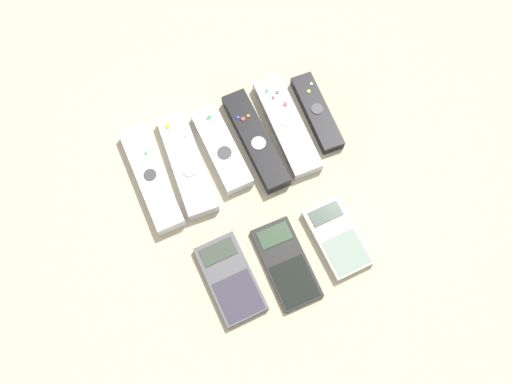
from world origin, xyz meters
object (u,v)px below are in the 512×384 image
(remote_3, at_px, (255,140))
(calculator_0, at_px, (230,279))
(remote_0, at_px, (151,177))
(remote_1, at_px, (187,164))
(remote_4, at_px, (287,125))
(remote_5, at_px, (317,112))
(calculator_1, at_px, (287,263))
(remote_2, at_px, (221,149))
(calculator_2, at_px, (337,238))

(remote_3, distance_m, calculator_0, 0.26)
(remote_0, relative_size, remote_1, 1.03)
(remote_4, distance_m, remote_5, 0.06)
(remote_3, relative_size, calculator_1, 1.36)
(remote_4, relative_size, calculator_0, 1.39)
(calculator_0, bearing_deg, calculator_1, -9.48)
(remote_3, height_order, calculator_1, remote_3)
(remote_5, relative_size, calculator_0, 1.11)
(remote_2, bearing_deg, remote_4, -3.71)
(remote_1, height_order, remote_3, remote_3)
(remote_0, height_order, remote_1, same)
(remote_3, bearing_deg, remote_2, 169.94)
(remote_4, distance_m, calculator_0, 0.31)
(remote_4, bearing_deg, remote_1, -178.46)
(remote_0, relative_size, remote_3, 1.02)
(remote_2, relative_size, remote_3, 0.84)
(calculator_2, bearing_deg, calculator_0, 175.84)
(remote_1, bearing_deg, calculator_0, -88.77)
(remote_1, bearing_deg, remote_3, 0.40)
(remote_2, height_order, calculator_2, remote_2)
(calculator_1, bearing_deg, remote_5, 54.44)
(remote_3, relative_size, remote_4, 1.00)
(remote_2, distance_m, calculator_2, 0.27)
(remote_3, bearing_deg, remote_4, 3.27)
(remote_2, distance_m, remote_5, 0.20)
(calculator_1, distance_m, calculator_2, 0.10)
(calculator_0, distance_m, calculator_1, 0.10)
(remote_4, bearing_deg, calculator_1, -112.77)
(remote_0, relative_size, remote_2, 1.21)
(remote_2, distance_m, remote_3, 0.07)
(remote_5, xyz_separation_m, calculator_2, (-0.07, -0.24, -0.00))
(calculator_2, bearing_deg, remote_3, 102.23)
(remote_4, relative_size, calculator_1, 1.36)
(calculator_1, bearing_deg, calculator_0, 172.67)
(remote_1, relative_size, calculator_2, 1.51)
(remote_2, distance_m, calculator_1, 0.24)
(remote_5, bearing_deg, calculator_0, -137.39)
(remote_2, xyz_separation_m, calculator_1, (0.03, -0.24, -0.01))
(remote_2, xyz_separation_m, calculator_2, (0.13, -0.24, -0.00))
(remote_0, relative_size, calculator_2, 1.56)
(remote_1, xyz_separation_m, calculator_0, (-0.00, -0.23, -0.01))
(calculator_2, bearing_deg, calculator_1, -178.92)
(calculator_0, bearing_deg, remote_2, 69.44)
(remote_4, relative_size, remote_5, 1.26)
(remote_0, xyz_separation_m, remote_5, (0.34, 0.01, -0.00))
(remote_2, height_order, remote_3, remote_3)
(remote_1, distance_m, calculator_1, 0.26)
(remote_1, xyz_separation_m, remote_2, (0.07, 0.01, -0.00))
(remote_3, xyz_separation_m, remote_4, (0.07, 0.01, -0.00))
(remote_4, distance_m, calculator_1, 0.26)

